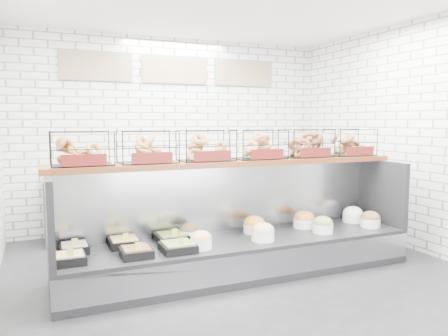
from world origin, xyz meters
name	(u,v)px	position (x,y,z in m)	size (l,w,h in m)	color
ground	(253,282)	(0.00, 0.00, 0.00)	(5.50, 5.50, 0.00)	black
room_shell	(230,89)	(0.00, 0.60, 2.06)	(5.02, 5.51, 3.01)	silver
display_case	(240,243)	(0.01, 0.35, 0.33)	(4.00, 0.90, 1.20)	black
bagel_shelf	(234,149)	(0.01, 0.52, 1.39)	(4.10, 0.50, 0.40)	#4D2210
prep_counter	(182,201)	(-0.01, 2.43, 0.47)	(4.00, 0.60, 1.20)	#93969B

